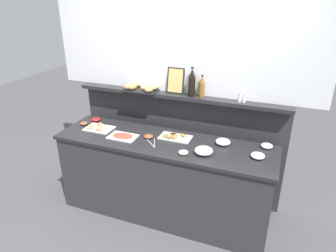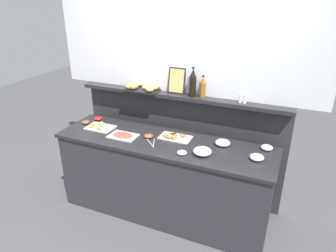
{
  "view_description": "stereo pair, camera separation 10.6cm",
  "coord_description": "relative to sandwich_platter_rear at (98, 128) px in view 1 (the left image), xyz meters",
  "views": [
    {
      "loc": [
        1.07,
        -2.62,
        2.33
      ],
      "look_at": [
        0.01,
        0.1,
        1.04
      ],
      "focal_mm": 32.85,
      "sensor_mm": 36.0,
      "label": 1
    },
    {
      "loc": [
        1.17,
        -2.58,
        2.33
      ],
      "look_at": [
        0.01,
        0.1,
        1.04
      ],
      "focal_mm": 32.85,
      "sensor_mm": 36.0,
      "label": 2
    }
  ],
  "objects": [
    {
      "name": "condiment_bowl_cream",
      "position": [
        1.08,
        -0.2,
        0.01
      ],
      "size": [
        0.1,
        0.1,
        0.03
      ],
      "primitive_type": "ellipsoid",
      "color": "silver",
      "rests_on": "buffet_counter"
    },
    {
      "name": "condiment_bowl_dark",
      "position": [
        -0.15,
        0.19,
        0.01
      ],
      "size": [
        0.1,
        0.1,
        0.04
      ],
      "primitive_type": "ellipsoid",
      "color": "red",
      "rests_on": "buffet_counter"
    },
    {
      "name": "salt_shaker",
      "position": [
        1.47,
        0.4,
        0.41
      ],
      "size": [
        0.03,
        0.03,
        0.09
      ],
      "color": "white",
      "rests_on": "back_ledge_unit"
    },
    {
      "name": "glass_bowl_extra",
      "position": [
        1.38,
        0.13,
        0.02
      ],
      "size": [
        0.15,
        0.15,
        0.06
      ],
      "color": "silver",
      "rests_on": "buffet_counter"
    },
    {
      "name": "ground_plane",
      "position": [
        0.8,
        0.58,
        -0.92
      ],
      "size": [
        12.0,
        12.0,
        0.0
      ],
      "primitive_type": "plane",
      "color": "#4C4C51"
    },
    {
      "name": "wine_bottle_dark",
      "position": [
        0.96,
        0.41,
        0.51
      ],
      "size": [
        0.08,
        0.08,
        0.32
      ],
      "color": "black",
      "rests_on": "back_ledge_unit"
    },
    {
      "name": "glass_bowl_medium",
      "position": [
        1.8,
        0.22,
        0.01
      ],
      "size": [
        0.12,
        0.12,
        0.05
      ],
      "color": "silver",
      "rests_on": "buffet_counter"
    },
    {
      "name": "condiment_bowl_red",
      "position": [
        -0.22,
        0.04,
        0.01
      ],
      "size": [
        0.09,
        0.09,
        0.03
      ],
      "primitive_type": "ellipsoid",
      "color": "brown",
      "rests_on": "buffet_counter"
    },
    {
      "name": "glass_bowl_small",
      "position": [
        1.74,
        -0.02,
        0.01
      ],
      "size": [
        0.13,
        0.13,
        0.05
      ],
      "color": "silver",
      "rests_on": "buffet_counter"
    },
    {
      "name": "pepper_shaker",
      "position": [
        1.51,
        0.4,
        0.41
      ],
      "size": [
        0.03,
        0.03,
        0.09
      ],
      "color": "white",
      "rests_on": "back_ledge_unit"
    },
    {
      "name": "sandwich_platter_rear",
      "position": [
        0.0,
        0.0,
        0.0
      ],
      "size": [
        0.31,
        0.22,
        0.04
      ],
      "color": "white",
      "rests_on": "buffet_counter"
    },
    {
      "name": "vinegar_bottle_amber",
      "position": [
        1.06,
        0.42,
        0.47
      ],
      "size": [
        0.06,
        0.06,
        0.24
      ],
      "color": "#8E5B23",
      "rests_on": "back_ledge_unit"
    },
    {
      "name": "condiment_bowl_teal",
      "position": [
        0.62,
        -0.0,
        0.01
      ],
      "size": [
        0.1,
        0.1,
        0.03
      ],
      "primitive_type": "ellipsoid",
      "color": "brown",
      "rests_on": "buffet_counter"
    },
    {
      "name": "cold_cuts_platter",
      "position": [
        0.36,
        -0.09,
        -0.0
      ],
      "size": [
        0.3,
        0.2,
        0.02
      ],
      "color": "silver",
      "rests_on": "buffet_counter"
    },
    {
      "name": "glass_bowl_large",
      "position": [
        1.26,
        -0.13,
        0.02
      ],
      "size": [
        0.18,
        0.18,
        0.07
      ],
      "color": "silver",
      "rests_on": "buffet_counter"
    },
    {
      "name": "sandwich_platter_side",
      "position": [
        0.88,
        0.1,
        0.0
      ],
      "size": [
        0.33,
        0.19,
        0.04
      ],
      "color": "silver",
      "rests_on": "buffet_counter"
    },
    {
      "name": "back_ledge_unit",
      "position": [
        0.8,
        0.48,
        -0.25
      ],
      "size": [
        2.42,
        0.22,
        1.29
      ],
      "color": "#2D2D33",
      "rests_on": "ground_plane"
    },
    {
      "name": "upper_wall_panel",
      "position": [
        0.8,
        0.5,
        1.02
      ],
      "size": [
        3.02,
        0.08,
        1.31
      ],
      "primitive_type": "cube",
      "color": "white",
      "rests_on": "back_ledge_unit"
    },
    {
      "name": "serving_tongs",
      "position": [
        0.72,
        -0.12,
        -0.01
      ],
      "size": [
        0.14,
        0.17,
        0.01
      ],
      "color": "#B7BABF",
      "rests_on": "buffet_counter"
    },
    {
      "name": "bread_basket",
      "position": [
        0.37,
        0.39,
        0.4
      ],
      "size": [
        0.4,
        0.28,
        0.08
      ],
      "color": "black",
      "rests_on": "back_ledge_unit"
    },
    {
      "name": "framed_picture",
      "position": [
        0.76,
        0.44,
        0.51
      ],
      "size": [
        0.19,
        0.06,
        0.28
      ],
      "color": "black",
      "rests_on": "back_ledge_unit"
    },
    {
      "name": "buffet_counter",
      "position": [
        0.8,
        -0.02,
        -0.46
      ],
      "size": [
        2.29,
        0.65,
        0.91
      ],
      "color": "#2D2D33",
      "rests_on": "ground_plane"
    }
  ]
}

